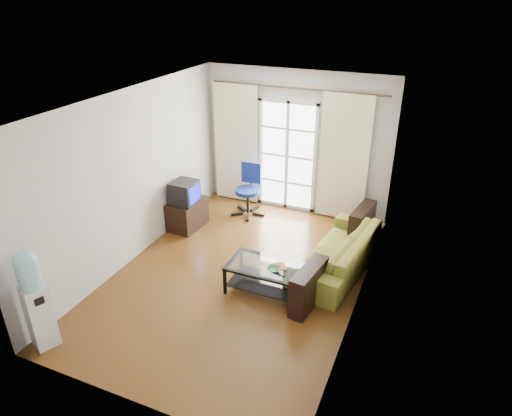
{
  "coord_description": "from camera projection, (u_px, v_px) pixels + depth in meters",
  "views": [
    {
      "loc": [
        2.52,
        -5.29,
        4.06
      ],
      "look_at": [
        0.13,
        0.35,
        1.02
      ],
      "focal_mm": 32.0,
      "sensor_mm": 36.0,
      "label": 1
    }
  ],
  "objects": [
    {
      "name": "wall_right",
      "position": [
        365.0,
        219.0,
        5.82
      ],
      "size": [
        0.02,
        5.2,
        2.7
      ],
      "primitive_type": "cube",
      "color": "#BAB6B1",
      "rests_on": "floor"
    },
    {
      "name": "wall_left",
      "position": [
        133.0,
        177.0,
        7.08
      ],
      "size": [
        0.02,
        5.2,
        2.7
      ],
      "primitive_type": "cube",
      "color": "#BAB6B1",
      "rests_on": "floor"
    },
    {
      "name": "crt_tv",
      "position": [
        184.0,
        192.0,
        8.07
      ],
      "size": [
        0.46,
        0.45,
        0.41
      ],
      "rotation": [
        0.0,
        0.0,
        -0.01
      ],
      "color": "black",
      "rests_on": "tv_stand"
    },
    {
      "name": "radiator",
      "position": [
        332.0,
        200.0,
        8.69
      ],
      "size": [
        0.64,
        0.12,
        0.64
      ],
      "primitive_type": "cube",
      "color": "gray",
      "rests_on": "floor"
    },
    {
      "name": "curtain_left",
      "position": [
        236.0,
        144.0,
        8.98
      ],
      "size": [
        0.9,
        0.07,
        2.35
      ],
      "primitive_type": "cube",
      "color": "beige",
      "rests_on": "curtain_rod"
    },
    {
      "name": "curtain_rod",
      "position": [
        297.0,
        88.0,
        8.05
      ],
      "size": [
        3.3,
        0.04,
        0.04
      ],
      "primitive_type": "cylinder",
      "rotation": [
        0.0,
        1.57,
        0.0
      ],
      "color": "#4C3F2D",
      "rests_on": "wall_back"
    },
    {
      "name": "ceiling",
      "position": [
        236.0,
        101.0,
        5.85
      ],
      "size": [
        5.2,
        5.2,
        0.0
      ],
      "primitive_type": "plane",
      "rotation": [
        3.14,
        0.0,
        0.0
      ],
      "color": "white",
      "rests_on": "wall_back"
    },
    {
      "name": "remote",
      "position": [
        279.0,
        274.0,
        6.28
      ],
      "size": [
        0.18,
        0.08,
        0.02
      ],
      "primitive_type": "cube",
      "rotation": [
        0.0,
        0.0,
        -0.21
      ],
      "color": "black",
      "rests_on": "coffee_table"
    },
    {
      "name": "tv_stand",
      "position": [
        187.0,
        214.0,
        8.33
      ],
      "size": [
        0.52,
        0.75,
        0.53
      ],
      "primitive_type": "cube",
      "rotation": [
        0.0,
        0.0,
        -0.06
      ],
      "color": "black",
      "rests_on": "floor"
    },
    {
      "name": "task_chair",
      "position": [
        248.0,
        200.0,
        8.8
      ],
      "size": [
        0.73,
        0.73,
        0.99
      ],
      "rotation": [
        0.0,
        0.0,
        0.07
      ],
      "color": "black",
      "rests_on": "floor"
    },
    {
      "name": "french_door",
      "position": [
        287.0,
        156.0,
        8.72
      ],
      "size": [
        1.16,
        0.06,
        2.15
      ],
      "color": "white",
      "rests_on": "wall_back"
    },
    {
      "name": "sofa",
      "position": [
        338.0,
        251.0,
        7.09
      ],
      "size": [
        2.36,
        1.44,
        0.62
      ],
      "primitive_type": "imported",
      "rotation": [
        0.0,
        0.0,
        -1.72
      ],
      "color": "brown",
      "rests_on": "floor"
    },
    {
      "name": "bowl",
      "position": [
        274.0,
        269.0,
        6.36
      ],
      "size": [
        0.22,
        0.22,
        0.05
      ],
      "primitive_type": "imported",
      "rotation": [
        0.0,
        0.0,
        0.08
      ],
      "color": "#338E35",
      "rests_on": "coffee_table"
    },
    {
      "name": "wall_back",
      "position": [
        296.0,
        143.0,
        8.6
      ],
      "size": [
        3.6,
        0.02,
        2.7
      ],
      "primitive_type": "cube",
      "color": "#BAB6B1",
      "rests_on": "floor"
    },
    {
      "name": "book",
      "position": [
        275.0,
        267.0,
        6.44
      ],
      "size": [
        0.33,
        0.34,
        0.02
      ],
      "primitive_type": "imported",
      "rotation": [
        0.0,
        0.0,
        0.54
      ],
      "color": "maroon",
      "rests_on": "coffee_table"
    },
    {
      "name": "water_cooler",
      "position": [
        35.0,
        298.0,
        5.4
      ],
      "size": [
        0.36,
        0.36,
        1.35
      ],
      "rotation": [
        0.0,
        0.0,
        -0.4
      ],
      "color": "silver",
      "rests_on": "floor"
    },
    {
      "name": "coffee_table",
      "position": [
        266.0,
        275.0,
        6.56
      ],
      "size": [
        1.1,
        0.63,
        0.45
      ],
      "rotation": [
        0.0,
        0.0,
        -0.0
      ],
      "color": "silver",
      "rests_on": "floor"
    },
    {
      "name": "curtain_right",
      "position": [
        344.0,
        159.0,
        8.23
      ],
      "size": [
        0.9,
        0.07,
        2.35
      ],
      "primitive_type": "cube",
      "color": "beige",
      "rests_on": "curtain_rod"
    },
    {
      "name": "wall_front",
      "position": [
        122.0,
        302.0,
        4.31
      ],
      "size": [
        3.6,
        0.02,
        2.7
      ],
      "primitive_type": "cube",
      "color": "#BAB6B1",
      "rests_on": "floor"
    },
    {
      "name": "floor",
      "position": [
        239.0,
        275.0,
        7.05
      ],
      "size": [
        5.2,
        5.2,
        0.0
      ],
      "primitive_type": "plane",
      "color": "brown",
      "rests_on": "ground"
    }
  ]
}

